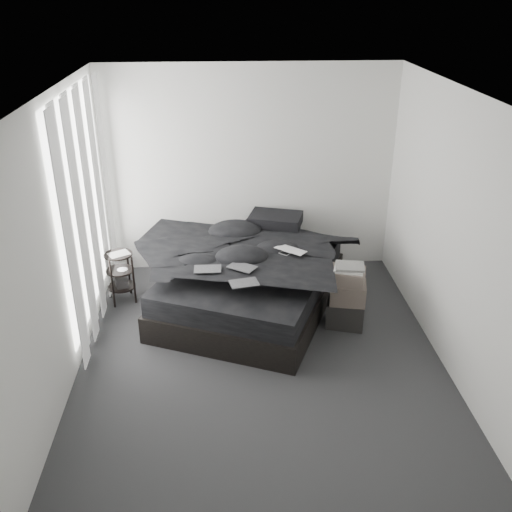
{
  "coord_description": "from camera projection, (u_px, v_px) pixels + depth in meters",
  "views": [
    {
      "loc": [
        -0.34,
        -4.73,
        3.43
      ],
      "look_at": [
        0.0,
        0.8,
        0.75
      ],
      "focal_mm": 40.0,
      "sensor_mm": 36.0,
      "label": 1
    }
  ],
  "objects": [
    {
      "name": "wall_front",
      "position": [
        287.0,
        388.0,
        3.31
      ],
      "size": [
        3.6,
        0.01,
        2.6
      ],
      "primitive_type": "cube",
      "color": "white",
      "rests_on": "ground"
    },
    {
      "name": "pillow_lower",
      "position": [
        270.0,
        229.0,
        7.16
      ],
      "size": [
        0.79,
        0.68,
        0.15
      ],
      "primitive_type": "cube",
      "rotation": [
        0.0,
        0.0,
        -0.4
      ],
      "color": "black",
      "rests_on": "mattress"
    },
    {
      "name": "pillow_upper",
      "position": [
        276.0,
        220.0,
        7.06
      ],
      "size": [
        0.72,
        0.59,
        0.14
      ],
      "primitive_type": "cube",
      "rotation": [
        0.0,
        0.0,
        -0.29
      ],
      "color": "black",
      "rests_on": "pillow_lower"
    },
    {
      "name": "duvet",
      "position": [
        250.0,
        256.0,
        6.34
      ],
      "size": [
        2.25,
        2.39,
        0.26
      ],
      "primitive_type": "imported",
      "rotation": [
        0.0,
        0.0,
        -0.4
      ],
      "color": "black",
      "rests_on": "mattress"
    },
    {
      "name": "wall_right",
      "position": [
        454.0,
        235.0,
        5.3
      ],
      "size": [
        0.01,
        4.2,
        2.6
      ],
      "primitive_type": "cube",
      "color": "white",
      "rests_on": "ground"
    },
    {
      "name": "bed",
      "position": [
        251.0,
        294.0,
        6.61
      ],
      "size": [
        2.41,
        2.7,
        0.3
      ],
      "primitive_type": "cube",
      "rotation": [
        0.0,
        0.0,
        -0.4
      ],
      "color": "black",
      "rests_on": "floor"
    },
    {
      "name": "side_stand",
      "position": [
        121.0,
        278.0,
        6.66
      ],
      "size": [
        0.42,
        0.42,
        0.6
      ],
      "primitive_type": "cylinder",
      "rotation": [
        0.0,
        0.0,
        0.36
      ],
      "color": "black",
      "rests_on": "floor"
    },
    {
      "name": "laptop",
      "position": [
        288.0,
        245.0,
        6.25
      ],
      "size": [
        0.42,
        0.41,
        0.03
      ],
      "primitive_type": "imported",
      "rotation": [
        0.0,
        0.0,
        -0.71
      ],
      "color": "silver",
      "rests_on": "duvet"
    },
    {
      "name": "box_mid",
      "position": [
        348.0,
        292.0,
        6.13
      ],
      "size": [
        0.43,
        0.37,
        0.23
      ],
      "primitive_type": "cube",
      "rotation": [
        0.0,
        0.0,
        -0.2
      ],
      "color": "#5D5149",
      "rests_on": "box_lower"
    },
    {
      "name": "mattress",
      "position": [
        251.0,
        274.0,
        6.49
      ],
      "size": [
        2.33,
        2.62,
        0.24
      ],
      "primitive_type": "cube",
      "rotation": [
        0.0,
        0.0,
        -0.4
      ],
      "color": "black",
      "rests_on": "bed"
    },
    {
      "name": "comic_c",
      "position": [
        244.0,
        275.0,
        5.62
      ],
      "size": [
        0.31,
        0.24,
        0.01
      ],
      "primitive_type": "cube",
      "rotation": [
        0.0,
        0.0,
        0.22
      ],
      "color": "black",
      "rests_on": "duvet"
    },
    {
      "name": "floor",
      "position": [
        261.0,
        357.0,
        5.76
      ],
      "size": [
        3.6,
        4.2,
        0.01
      ],
      "primitive_type": "cube",
      "color": "#2F3032",
      "rests_on": "ground"
    },
    {
      "name": "art_book_snake",
      "position": [
        350.0,
        266.0,
        5.99
      ],
      "size": [
        0.33,
        0.28,
        0.03
      ],
      "primitive_type": "cube",
      "rotation": [
        0.0,
        0.0,
        -0.17
      ],
      "color": "silver",
      "rests_on": "art_book_white"
    },
    {
      "name": "comic_b",
      "position": [
        242.0,
        260.0,
        5.94
      ],
      "size": [
        0.34,
        0.31,
        0.01
      ],
      "primitive_type": "cube",
      "rotation": [
        0.0,
        0.0,
        -0.6
      ],
      "color": "black",
      "rests_on": "duvet"
    },
    {
      "name": "comic_a",
      "position": [
        207.0,
        262.0,
        5.9
      ],
      "size": [
        0.28,
        0.19,
        0.01
      ],
      "primitive_type": "cube",
      "rotation": [
        0.0,
        0.0,
        -0.01
      ],
      "color": "black",
      "rests_on": "duvet"
    },
    {
      "name": "floor_books",
      "position": [
        156.0,
        299.0,
        6.67
      ],
      "size": [
        0.17,
        0.23,
        0.15
      ],
      "primitive_type": "cube",
      "rotation": [
        0.0,
        0.0,
        -0.08
      ],
      "color": "black",
      "rests_on": "floor"
    },
    {
      "name": "ceiling",
      "position": [
        262.0,
        94.0,
        4.63
      ],
      "size": [
        3.6,
        4.2,
        0.01
      ],
      "primitive_type": "cube",
      "color": "white",
      "rests_on": "ground"
    },
    {
      "name": "window_left",
      "position": [
        84.0,
        204.0,
        5.89
      ],
      "size": [
        0.02,
        2.0,
        2.3
      ],
      "primitive_type": "cube",
      "color": "white",
      "rests_on": "wall_left"
    },
    {
      "name": "box_lower",
      "position": [
        345.0,
        313.0,
        6.25
      ],
      "size": [
        0.47,
        0.41,
        0.3
      ],
      "primitive_type": "cube",
      "rotation": [
        0.0,
        0.0,
        -0.27
      ],
      "color": "black",
      "rests_on": "floor"
    },
    {
      "name": "papers",
      "position": [
        119.0,
        254.0,
        6.53
      ],
      "size": [
        0.29,
        0.27,
        0.01
      ],
      "primitive_type": "cube",
      "rotation": [
        0.0,
        0.0,
        0.54
      ],
      "color": "white",
      "rests_on": "side_stand"
    },
    {
      "name": "curtain_left",
      "position": [
        89.0,
        210.0,
        5.92
      ],
      "size": [
        0.06,
        2.12,
        2.48
      ],
      "primitive_type": "cube",
      "color": "white",
      "rests_on": "wall_left"
    },
    {
      "name": "box_upper",
      "position": [
        347.0,
        276.0,
        6.05
      ],
      "size": [
        0.43,
        0.39,
        0.16
      ],
      "primitive_type": "cube",
      "rotation": [
        0.0,
        0.0,
        -0.33
      ],
      "color": "#5D5149",
      "rests_on": "box_mid"
    },
    {
      "name": "wall_left",
      "position": [
        61.0,
        245.0,
        5.1
      ],
      "size": [
        0.01,
        4.2,
        2.6
      ],
      "primitive_type": "cube",
      "color": "white",
      "rests_on": "ground"
    },
    {
      "name": "wall_back",
      "position": [
        250.0,
        171.0,
        7.08
      ],
      "size": [
        3.6,
        0.01,
        2.6
      ],
      "primitive_type": "cube",
      "color": "white",
      "rests_on": "ground"
    },
    {
      "name": "art_book_white",
      "position": [
        349.0,
        268.0,
        6.01
      ],
      "size": [
        0.36,
        0.32,
        0.03
      ],
      "primitive_type": "cube",
      "rotation": [
        0.0,
        0.0,
        -0.27
      ],
      "color": "silver",
      "rests_on": "box_upper"
    }
  ]
}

